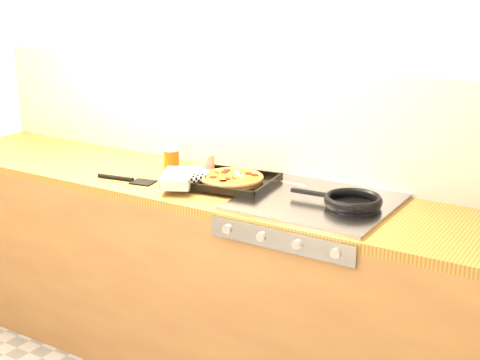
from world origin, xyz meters
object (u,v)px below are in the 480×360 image
Objects in this scene: frying_pan at (352,202)px; pizza_on_tray at (217,179)px; juice_glass at (171,157)px; tomato_can at (207,165)px.

pizza_on_tray is at bearing -177.40° from frying_pan.
frying_pan is (0.61, 0.03, -0.00)m from pizza_on_tray.
frying_pan is at bearing -5.27° from juice_glass.
pizza_on_tray is at bearing -41.64° from tomato_can.
pizza_on_tray is 4.65× the size of tomato_can.
pizza_on_tray is 1.24× the size of frying_pan.
pizza_on_tray reaches higher than frying_pan.
pizza_on_tray is at bearing -18.88° from juice_glass.
pizza_on_tray is 0.36m from juice_glass.
pizza_on_tray is 3.69× the size of juice_glass.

